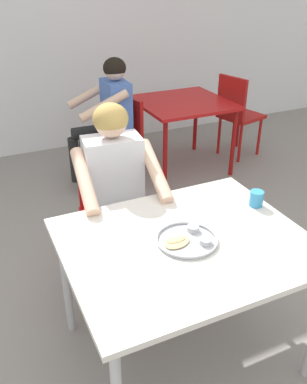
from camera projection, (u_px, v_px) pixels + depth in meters
The scene contains 10 objects.
ground_plane at pixel (174, 365), 2.24m from camera, with size 12.00×12.00×0.05m, color gray.
table_foreground at pixel (186, 252), 1.98m from camera, with size 1.15×0.94×0.74m.
thali_tray at pixel (187, 239), 1.94m from camera, with size 0.30×0.30×0.03m.
drinking_cup at pixel (256, 198), 2.22m from camera, with size 0.07×0.07×0.09m.
chair_foreground at pixel (110, 206), 2.75m from camera, with size 0.43×0.47×0.84m.
diner_foreground at pixel (117, 189), 2.46m from camera, with size 0.53×0.58×1.21m.
table_background_red at pixel (183, 109), 4.11m from camera, with size 0.87×0.87×0.72m.
chair_red_left at pixel (119, 134), 3.95m from camera, with size 0.52×0.51×0.81m.
chair_red_right at pixel (237, 111), 4.43m from camera, with size 0.48×0.47×0.90m.
patron_background at pixel (107, 112), 3.78m from camera, with size 0.55×0.49×1.19m.
Camera 1 is at (-0.74, -1.33, 1.88)m, focal length 38.59 mm.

